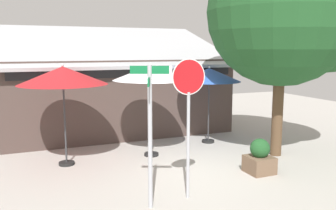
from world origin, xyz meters
name	(u,v)px	position (x,y,z in m)	size (l,w,h in m)	color
ground_plane	(192,169)	(0.00, 0.00, -0.05)	(28.00, 28.00, 0.10)	#ADA8A0
cafe_building	(112,92)	(-0.80, 5.80, 1.53)	(8.90, 5.39, 4.26)	#473833
street_sign_post	(150,123)	(-1.93, -1.95, 1.78)	(0.77, 0.72, 2.95)	#A8AAB2
stop_sign	(188,103)	(-1.01, -1.80, 2.13)	(0.77, 0.07, 3.06)	#A8AAB2
patio_umbrella_crimson_left	(63,76)	(-3.20, 1.59, 2.52)	(2.45, 2.45, 2.86)	black
patio_umbrella_ivory_center	(151,73)	(-0.66, 1.52, 2.54)	(2.29, 2.29, 2.85)	black
patio_umbrella_royal_blue_right	(209,75)	(1.73, 2.26, 2.36)	(2.18, 2.18, 2.68)	black
shade_tree	(291,14)	(3.15, 0.00, 4.25)	(4.77, 4.41, 6.55)	brown
sidewalk_planter	(260,158)	(1.45, -1.06, 0.41)	(0.67, 0.67, 0.93)	brown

